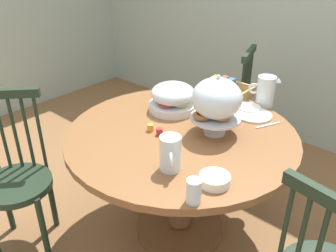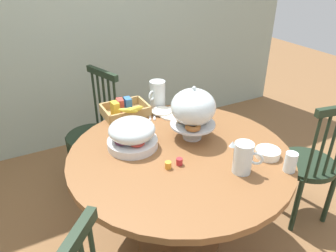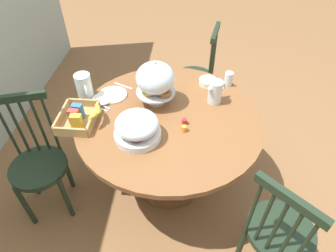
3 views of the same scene
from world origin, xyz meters
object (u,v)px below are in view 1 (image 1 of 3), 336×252
at_px(fruit_platter_covered, 173,98).
at_px(drinking_glass, 194,191).
at_px(cereal_basket, 224,89).
at_px(pastry_stand_with_dome, 216,101).
at_px(milk_pitcher, 265,92).
at_px(cereal_bowl, 214,180).
at_px(windsor_chair_near_window, 18,182).
at_px(china_plate_small, 249,107).
at_px(dining_table, 181,160).
at_px(china_plate_large, 254,115).
at_px(orange_juice_pitcher, 170,155).
at_px(windsor_chair_facing_door, 226,111).

bearing_deg(fruit_platter_covered, drinking_glass, -43.72).
bearing_deg(cereal_basket, pastry_stand_with_dome, -62.05).
xyz_separation_m(milk_pitcher, cereal_bowl, (0.24, -0.91, -0.07)).
distance_m(windsor_chair_near_window, china_plate_small, 1.47).
xyz_separation_m(dining_table, cereal_bowl, (0.42, -0.27, 0.22)).
height_order(china_plate_large, cereal_bowl, cereal_bowl).
bearing_deg(fruit_platter_covered, cereal_basket, 74.69).
height_order(pastry_stand_with_dome, milk_pitcher, pastry_stand_with_dome).
distance_m(pastry_stand_with_dome, china_plate_large, 0.39).
xyz_separation_m(dining_table, windsor_chair_near_window, (-0.66, -0.69, -0.09)).
distance_m(milk_pitcher, cereal_basket, 0.29).
bearing_deg(windsor_chair_near_window, cereal_basket, 66.95).
bearing_deg(cereal_bowl, pastry_stand_with_dome, 124.92).
bearing_deg(cereal_bowl, milk_pitcher, 104.99).
xyz_separation_m(china_plate_large, cereal_bowl, (0.21, -0.72, 0.02)).
bearing_deg(orange_juice_pitcher, fruit_platter_covered, 129.72).
bearing_deg(china_plate_large, fruit_platter_covered, -148.20).
relative_size(windsor_chair_near_window, china_plate_small, 6.50).
distance_m(milk_pitcher, drinking_glass, 1.10).
bearing_deg(china_plate_large, windsor_chair_near_window, -127.09).
bearing_deg(fruit_platter_covered, china_plate_large, 31.80).
bearing_deg(windsor_chair_near_window, orange_juice_pitcher, 23.76).
bearing_deg(windsor_chair_facing_door, drinking_glass, -62.70).
distance_m(windsor_chair_near_window, milk_pitcher, 1.61).
bearing_deg(drinking_glass, windsor_chair_facing_door, 117.30).
bearing_deg(dining_table, fruit_platter_covered, 140.44).
bearing_deg(windsor_chair_facing_door, cereal_basket, -62.73).
bearing_deg(china_plate_large, milk_pitcher, 99.85).
xyz_separation_m(windsor_chair_facing_door, pastry_stand_with_dome, (0.42, -0.80, 0.49)).
bearing_deg(dining_table, orange_juice_pitcher, -58.54).
xyz_separation_m(windsor_chair_near_window, orange_juice_pitcher, (0.85, 0.37, 0.37)).
bearing_deg(china_plate_small, cereal_basket, 160.00).
relative_size(dining_table, china_plate_large, 5.93).
height_order(fruit_platter_covered, china_plate_large, fruit_platter_covered).
distance_m(cereal_basket, china_plate_large, 0.35).
bearing_deg(milk_pitcher, cereal_bowl, -75.01).
height_order(windsor_chair_near_window, milk_pitcher, windsor_chair_near_window).
height_order(dining_table, fruit_platter_covered, fruit_platter_covered).
relative_size(pastry_stand_with_dome, cereal_basket, 1.09).
height_order(orange_juice_pitcher, cereal_bowl, orange_juice_pitcher).
bearing_deg(orange_juice_pitcher, windsor_chair_facing_door, 110.78).
height_order(windsor_chair_near_window, orange_juice_pitcher, windsor_chair_near_window).
relative_size(china_plate_large, drinking_glass, 2.00).
distance_m(windsor_chair_facing_door, cereal_basket, 0.49).
relative_size(cereal_bowl, drinking_glass, 1.27).
distance_m(dining_table, orange_juice_pitcher, 0.46).
distance_m(pastry_stand_with_dome, drinking_glass, 0.62).
bearing_deg(china_plate_large, windsor_chair_facing_door, 135.76).
height_order(china_plate_small, cereal_bowl, cereal_bowl).
distance_m(windsor_chair_near_window, cereal_bowl, 1.19).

